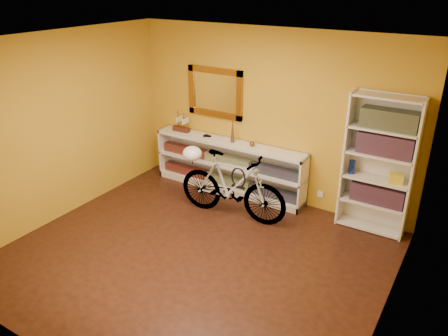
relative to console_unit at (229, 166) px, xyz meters
The scene contains 24 objects.
floor 1.96m from the console_unit, 71.61° to the right, with size 4.50×4.00×0.01m, color black.
ceiling 2.90m from the console_unit, 71.61° to the right, with size 4.50×4.00×0.01m, color silver.
back_wall 1.08m from the console_unit, 17.48° to the left, with size 4.50×0.01×2.60m, color #BA8C1B.
left_wall 2.61m from the console_unit, 132.30° to the right, with size 0.01×4.00×2.60m, color #BA8C1B.
right_wall 3.50m from the console_unit, 32.42° to the right, with size 0.01×4.00×2.60m, color #BA8C1B.
gilt_mirror 1.19m from the console_unit, 156.60° to the left, with size 0.98×0.06×0.78m, color #8B5819.
wall_socket 1.52m from the console_unit, ahead, with size 0.09×0.01×0.09m, color silver.
console_unit is the anchor object (origin of this frame).
cd_row_lower 0.26m from the console_unit, 90.00° to the right, with size 2.50×0.13×0.14m, color black.
cd_row_upper 0.11m from the console_unit, 90.00° to the right, with size 2.50×0.13×0.14m, color navy.
model_ship 1.10m from the console_unit, behind, with size 0.30×0.11×0.36m, color #3A1910, non-canonical shape.
toy_car 0.59m from the console_unit, behind, with size 0.00×0.00×0.00m, color black.
bronze_ornament 0.62m from the console_unit, ahead, with size 0.07×0.07×0.39m, color brown.
decorative_orb 0.63m from the console_unit, ahead, with size 0.08×0.08×0.08m, color brown.
bookcase 2.35m from the console_unit, ahead, with size 0.90×0.30×1.90m, color silver, non-canonical shape.
book_row_a 2.34m from the console_unit, ahead, with size 0.70×0.22×0.26m, color maroon.
book_row_b 2.48m from the console_unit, ahead, with size 0.70×0.22×0.28m, color maroon.
book_row_c 2.61m from the console_unit, ahead, with size 0.70×0.22×0.25m, color #16454E.
travel_mug 2.00m from the console_unit, ahead, with size 0.08×0.08×0.19m, color navy.
red_tin 2.37m from the console_unit, ahead, with size 0.13×0.13×0.16m, color maroon.
yellow_bag 2.57m from the console_unit, ahead, with size 0.17×0.12×0.13m, color yellow.
bicycle 0.87m from the console_unit, 55.60° to the right, with size 1.69×0.44×0.99m, color silver.
helmet 0.90m from the console_unit, 101.40° to the right, with size 0.29×0.27×0.22m, color white.
u_lock 0.94m from the console_unit, 50.20° to the right, with size 0.23×0.23×0.02m, color black.
Camera 1 is at (2.73, -3.71, 3.23)m, focal length 35.05 mm.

